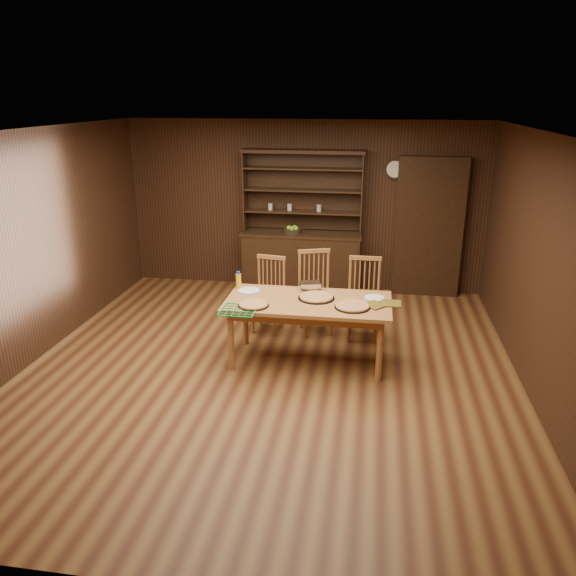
% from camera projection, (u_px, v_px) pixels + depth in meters
% --- Properties ---
extents(floor, '(6.00, 6.00, 0.00)m').
position_uv_depth(floor, '(269.00, 370.00, 6.33)').
color(floor, brown).
rests_on(floor, ground).
extents(room_shell, '(6.00, 6.00, 6.00)m').
position_uv_depth(room_shell, '(267.00, 234.00, 5.81)').
color(room_shell, beige).
rests_on(room_shell, floor).
extents(china_hutch, '(1.84, 0.52, 2.17)m').
position_uv_depth(china_hutch, '(302.00, 254.00, 8.71)').
color(china_hutch, '#331D11').
rests_on(china_hutch, floor).
extents(doorway, '(1.00, 0.18, 2.10)m').
position_uv_depth(doorway, '(429.00, 228.00, 8.42)').
color(doorway, '#331D11').
rests_on(doorway, floor).
extents(wall_clock, '(0.30, 0.05, 0.30)m').
position_uv_depth(wall_clock, '(395.00, 169.00, 8.27)').
color(wall_clock, '#331D11').
rests_on(wall_clock, room_shell).
extents(dining_table, '(1.86, 0.93, 0.75)m').
position_uv_depth(dining_table, '(308.00, 307.00, 6.34)').
color(dining_table, '#B97840').
rests_on(dining_table, floor).
extents(chair_left, '(0.46, 0.44, 0.98)m').
position_uv_depth(chair_left, '(269.00, 292.00, 7.29)').
color(chair_left, '#AC703B').
rests_on(chair_left, floor).
extents(chair_center, '(0.55, 0.54, 1.07)m').
position_uv_depth(chair_center, '(315.00, 289.00, 7.24)').
color(chair_center, '#AC703B').
rests_on(chair_center, floor).
extents(chair_right, '(0.43, 0.41, 1.03)m').
position_uv_depth(chair_right, '(364.00, 295.00, 7.06)').
color(chair_right, '#AC703B').
rests_on(chair_right, floor).
extents(pizza_left, '(0.34, 0.34, 0.04)m').
position_uv_depth(pizza_left, '(253.00, 305.00, 6.14)').
color(pizza_left, black).
rests_on(pizza_left, dining_table).
extents(pizza_right, '(0.39, 0.39, 0.04)m').
position_uv_depth(pizza_right, '(352.00, 306.00, 6.10)').
color(pizza_right, black).
rests_on(pizza_right, dining_table).
extents(pizza_center, '(0.42, 0.42, 0.04)m').
position_uv_depth(pizza_center, '(316.00, 297.00, 6.37)').
color(pizza_center, black).
rests_on(pizza_center, dining_table).
extents(cooling_rack, '(0.43, 0.43, 0.02)m').
position_uv_depth(cooling_rack, '(239.00, 310.00, 6.01)').
color(cooling_rack, '#0B943E').
rests_on(cooling_rack, dining_table).
extents(plate_left, '(0.27, 0.27, 0.02)m').
position_uv_depth(plate_left, '(249.00, 290.00, 6.61)').
color(plate_left, white).
rests_on(plate_left, dining_table).
extents(plate_right, '(0.25, 0.25, 0.02)m').
position_uv_depth(plate_right, '(374.00, 298.00, 6.37)').
color(plate_right, white).
rests_on(plate_right, dining_table).
extents(foil_dish, '(0.27, 0.22, 0.10)m').
position_uv_depth(foil_dish, '(310.00, 286.00, 6.64)').
color(foil_dish, silver).
rests_on(foil_dish, dining_table).
extents(juice_bottle, '(0.07, 0.07, 0.21)m').
position_uv_depth(juice_bottle, '(239.00, 281.00, 6.67)').
color(juice_bottle, '#FFB50D').
rests_on(juice_bottle, dining_table).
extents(pot_holder_a, '(0.22, 0.22, 0.02)m').
position_uv_depth(pot_holder_a, '(391.00, 303.00, 6.20)').
color(pot_holder_a, '#A12212').
rests_on(pot_holder_a, dining_table).
extents(pot_holder_b, '(0.31, 0.31, 0.02)m').
position_uv_depth(pot_holder_b, '(374.00, 305.00, 6.15)').
color(pot_holder_b, '#A12212').
rests_on(pot_holder_b, dining_table).
extents(fruit_bowl, '(0.29, 0.29, 0.12)m').
position_uv_depth(fruit_bowl, '(292.00, 230.00, 8.54)').
color(fruit_bowl, black).
rests_on(fruit_bowl, china_hutch).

